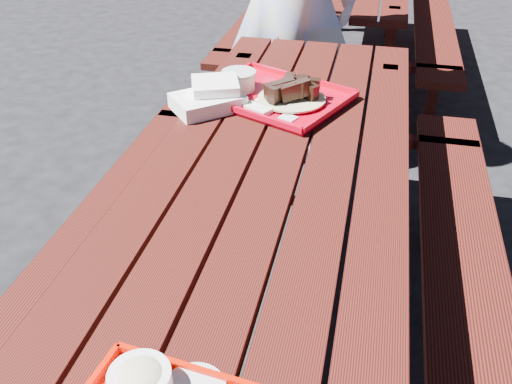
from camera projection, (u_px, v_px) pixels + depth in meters
The scene contains 4 objects.
ground at pixel (266, 370), 1.94m from camera, with size 60.00×60.00×0.00m, color black.
picnic_table_near at pixel (267, 240), 1.63m from camera, with size 1.41×2.40×0.75m.
far_tray at pixel (271, 93), 1.98m from camera, with size 0.58×0.53×0.08m.
white_cloth at pixel (210, 97), 1.91m from camera, with size 0.27×0.27×0.09m.
Camera 1 is at (0.25, -1.27, 1.57)m, focal length 40.00 mm.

